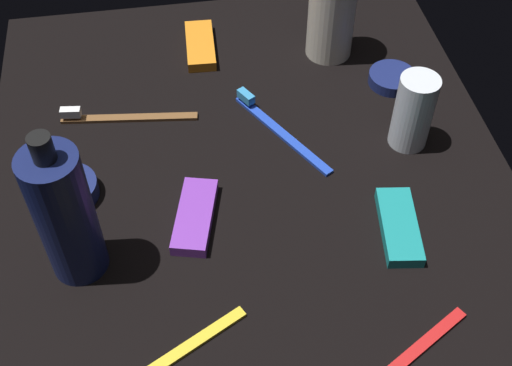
% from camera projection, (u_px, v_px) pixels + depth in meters
% --- Properties ---
extents(ground_plane, '(0.84, 0.64, 0.01)m').
position_uv_depth(ground_plane, '(256.00, 203.00, 0.80)').
color(ground_plane, black).
extents(lotion_bottle, '(0.06, 0.06, 0.20)m').
position_uv_depth(lotion_bottle, '(65.00, 215.00, 0.67)').
color(lotion_bottle, '#151E4E').
rests_on(lotion_bottle, ground_plane).
extents(bodywash_bottle, '(0.07, 0.07, 0.19)m').
position_uv_depth(bodywash_bottle, '(333.00, 2.00, 0.91)').
color(bodywash_bottle, silver).
rests_on(bodywash_bottle, ground_plane).
extents(deodorant_stick, '(0.05, 0.05, 0.10)m').
position_uv_depth(deodorant_stick, '(413.00, 112.00, 0.82)').
color(deodorant_stick, silver).
rests_on(deodorant_stick, ground_plane).
extents(toothbrush_yellow, '(0.09, 0.16, 0.02)m').
position_uv_depth(toothbrush_yellow, '(159.00, 364.00, 0.65)').
color(toothbrush_yellow, yellow).
rests_on(toothbrush_yellow, ground_plane).
extents(toothbrush_brown, '(0.03, 0.18, 0.02)m').
position_uv_depth(toothbrush_brown, '(121.00, 116.00, 0.88)').
color(toothbrush_brown, brown).
rests_on(toothbrush_brown, ground_plane).
extents(toothbrush_blue, '(0.16, 0.10, 0.02)m').
position_uv_depth(toothbrush_blue, '(277.00, 127.00, 0.86)').
color(toothbrush_blue, blue).
rests_on(toothbrush_blue, ground_plane).
extents(snack_bar_teal, '(0.11, 0.05, 0.01)m').
position_uv_depth(snack_bar_teal, '(399.00, 226.00, 0.76)').
color(snack_bar_teal, teal).
rests_on(snack_bar_teal, ground_plane).
extents(snack_bar_purple, '(0.11, 0.07, 0.01)m').
position_uv_depth(snack_bar_purple, '(195.00, 216.00, 0.77)').
color(snack_bar_purple, purple).
rests_on(snack_bar_purple, ground_plane).
extents(snack_bar_orange, '(0.11, 0.04, 0.01)m').
position_uv_depth(snack_bar_orange, '(200.00, 46.00, 0.97)').
color(snack_bar_orange, orange).
rests_on(snack_bar_orange, ground_plane).
extents(cream_tin_left, '(0.07, 0.07, 0.02)m').
position_uv_depth(cream_tin_left, '(392.00, 78.00, 0.93)').
color(cream_tin_left, navy).
rests_on(cream_tin_left, ground_plane).
extents(cream_tin_right, '(0.07, 0.07, 0.02)m').
position_uv_depth(cream_tin_right, '(68.00, 190.00, 0.79)').
color(cream_tin_right, navy).
rests_on(cream_tin_right, ground_plane).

